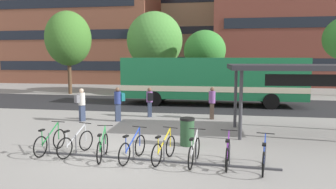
{
  "coord_description": "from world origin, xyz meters",
  "views": [
    {
      "loc": [
        3.09,
        -9.66,
        3.25
      ],
      "look_at": [
        0.67,
        4.98,
        1.45
      ],
      "focal_mm": 33.24,
      "sensor_mm": 36.0,
      "label": 1
    }
  ],
  "objects_px": {
    "city_bus": "(213,79)",
    "commuter_grey_pack_0": "(81,102)",
    "transit_shelter": "(298,70)",
    "street_tree_1": "(205,51)",
    "commuter_red_pack_3": "(212,101)",
    "trash_bin": "(187,132)",
    "street_tree_3": "(155,41)",
    "commuter_teal_pack_1": "(118,102)",
    "parked_bicycle_silver_1": "(76,143)",
    "parked_bicycle_white_5": "(194,152)",
    "commuter_black_pack_2": "(150,100)",
    "parked_bicycle_green_2": "(103,147)",
    "parked_bicycle_yellow_4": "(164,149)",
    "parked_bicycle_blue_3": "(133,149)",
    "parked_bicycle_blue_7": "(264,158)",
    "parked_bicycle_purple_6": "(228,153)",
    "parked_bicycle_green_0": "(50,142)",
    "street_tree_2": "(68,39)"
  },
  "relations": [
    {
      "from": "commuter_grey_pack_0",
      "to": "parked_bicycle_white_5",
      "type": "bearing_deg",
      "value": -95.56
    },
    {
      "from": "parked_bicycle_yellow_4",
      "to": "trash_bin",
      "type": "distance_m",
      "value": 1.99
    },
    {
      "from": "commuter_red_pack_3",
      "to": "parked_bicycle_blue_7",
      "type": "bearing_deg",
      "value": 4.86
    },
    {
      "from": "commuter_grey_pack_0",
      "to": "commuter_teal_pack_1",
      "type": "relative_size",
      "value": 0.97
    },
    {
      "from": "parked_bicycle_yellow_4",
      "to": "commuter_black_pack_2",
      "type": "height_order",
      "value": "commuter_black_pack_2"
    },
    {
      "from": "parked_bicycle_green_2",
      "to": "parked_bicycle_blue_7",
      "type": "relative_size",
      "value": 1.0
    },
    {
      "from": "city_bus",
      "to": "parked_bicycle_purple_6",
      "type": "xyz_separation_m",
      "value": [
        0.73,
        -11.98,
        -1.39
      ]
    },
    {
      "from": "parked_bicycle_blue_3",
      "to": "street_tree_1",
      "type": "height_order",
      "value": "street_tree_1"
    },
    {
      "from": "commuter_red_pack_3",
      "to": "trash_bin",
      "type": "bearing_deg",
      "value": -16.55
    },
    {
      "from": "parked_bicycle_purple_6",
      "to": "trash_bin",
      "type": "xyz_separation_m",
      "value": [
        -1.42,
        2.0,
        0.13
      ]
    },
    {
      "from": "parked_bicycle_purple_6",
      "to": "commuter_red_pack_3",
      "type": "relative_size",
      "value": 1.02
    },
    {
      "from": "parked_bicycle_yellow_4",
      "to": "parked_bicycle_purple_6",
      "type": "xyz_separation_m",
      "value": [
        1.95,
        -0.08,
        0.0
      ]
    },
    {
      "from": "city_bus",
      "to": "parked_bicycle_purple_6",
      "type": "distance_m",
      "value": 12.08
    },
    {
      "from": "parked_bicycle_blue_3",
      "to": "parked_bicycle_blue_7",
      "type": "relative_size",
      "value": 0.99
    },
    {
      "from": "parked_bicycle_green_0",
      "to": "parked_bicycle_green_2",
      "type": "xyz_separation_m",
      "value": [
        2.0,
        -0.31,
        0.0
      ]
    },
    {
      "from": "parked_bicycle_silver_1",
      "to": "parked_bicycle_yellow_4",
      "type": "distance_m",
      "value": 3.03
    },
    {
      "from": "commuter_teal_pack_1",
      "to": "street_tree_1",
      "type": "bearing_deg",
      "value": -142.5
    },
    {
      "from": "parked_bicycle_silver_1",
      "to": "street_tree_3",
      "type": "height_order",
      "value": "street_tree_3"
    },
    {
      "from": "parked_bicycle_green_2",
      "to": "trash_bin",
      "type": "bearing_deg",
      "value": -61.83
    },
    {
      "from": "transit_shelter",
      "to": "street_tree_3",
      "type": "bearing_deg",
      "value": 119.52
    },
    {
      "from": "city_bus",
      "to": "commuter_grey_pack_0",
      "type": "distance_m",
      "value": 9.2
    },
    {
      "from": "parked_bicycle_yellow_4",
      "to": "street_tree_1",
      "type": "distance_m",
      "value": 16.82
    },
    {
      "from": "city_bus",
      "to": "street_tree_3",
      "type": "xyz_separation_m",
      "value": [
        -5.4,
        6.81,
        2.95
      ]
    },
    {
      "from": "city_bus",
      "to": "trash_bin",
      "type": "height_order",
      "value": "city_bus"
    },
    {
      "from": "parked_bicycle_blue_3",
      "to": "street_tree_3",
      "type": "height_order",
      "value": "street_tree_3"
    },
    {
      "from": "commuter_red_pack_3",
      "to": "parked_bicycle_blue_3",
      "type": "bearing_deg",
      "value": -25.87
    },
    {
      "from": "parked_bicycle_silver_1",
      "to": "trash_bin",
      "type": "xyz_separation_m",
      "value": [
        3.56,
        1.71,
        0.13
      ]
    },
    {
      "from": "parked_bicycle_silver_1",
      "to": "parked_bicycle_purple_6",
      "type": "bearing_deg",
      "value": -76.9
    },
    {
      "from": "parked_bicycle_green_0",
      "to": "parked_bicycle_blue_7",
      "type": "height_order",
      "value": "same"
    },
    {
      "from": "parked_bicycle_silver_1",
      "to": "commuter_teal_pack_1",
      "type": "relative_size",
      "value": 0.96
    },
    {
      "from": "parked_bicycle_white_5",
      "to": "parked_bicycle_blue_7",
      "type": "relative_size",
      "value": 1.01
    },
    {
      "from": "city_bus",
      "to": "commuter_teal_pack_1",
      "type": "bearing_deg",
      "value": -126.3
    },
    {
      "from": "parked_bicycle_blue_7",
      "to": "commuter_teal_pack_1",
      "type": "height_order",
      "value": "commuter_teal_pack_1"
    },
    {
      "from": "commuter_teal_pack_1",
      "to": "parked_bicycle_silver_1",
      "type": "bearing_deg",
      "value": 60.44
    },
    {
      "from": "parked_bicycle_green_0",
      "to": "commuter_teal_pack_1",
      "type": "height_order",
      "value": "commuter_teal_pack_1"
    },
    {
      "from": "parked_bicycle_green_2",
      "to": "parked_bicycle_blue_3",
      "type": "relative_size",
      "value": 1.01
    },
    {
      "from": "parked_bicycle_blue_3",
      "to": "commuter_grey_pack_0",
      "type": "xyz_separation_m",
      "value": [
        -4.22,
        5.44,
        0.58
      ]
    },
    {
      "from": "parked_bicycle_blue_7",
      "to": "street_tree_3",
      "type": "bearing_deg",
      "value": 30.79
    },
    {
      "from": "parked_bicycle_green_0",
      "to": "commuter_grey_pack_0",
      "type": "bearing_deg",
      "value": 19.08
    },
    {
      "from": "trash_bin",
      "to": "street_tree_3",
      "type": "height_order",
      "value": "street_tree_3"
    },
    {
      "from": "parked_bicycle_green_0",
      "to": "parked_bicycle_silver_1",
      "type": "bearing_deg",
      "value": -87.07
    },
    {
      "from": "commuter_red_pack_3",
      "to": "street_tree_1",
      "type": "height_order",
      "value": "street_tree_1"
    },
    {
      "from": "parked_bicycle_green_2",
      "to": "street_tree_3",
      "type": "distance_m",
      "value": 19.39
    },
    {
      "from": "parked_bicycle_green_2",
      "to": "parked_bicycle_yellow_4",
      "type": "distance_m",
      "value": 1.98
    },
    {
      "from": "commuter_teal_pack_1",
      "to": "street_tree_1",
      "type": "xyz_separation_m",
      "value": [
        3.8,
        10.77,
        2.77
      ]
    },
    {
      "from": "parked_bicycle_blue_7",
      "to": "street_tree_1",
      "type": "height_order",
      "value": "street_tree_1"
    },
    {
      "from": "transit_shelter",
      "to": "street_tree_1",
      "type": "relative_size",
      "value": 1.05
    },
    {
      "from": "street_tree_2",
      "to": "street_tree_3",
      "type": "height_order",
      "value": "street_tree_3"
    },
    {
      "from": "parked_bicycle_silver_1",
      "to": "parked_bicycle_white_5",
      "type": "bearing_deg",
      "value": -77.52
    },
    {
      "from": "parked_bicycle_white_5",
      "to": "commuter_black_pack_2",
      "type": "relative_size",
      "value": 1.07
    }
  ]
}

